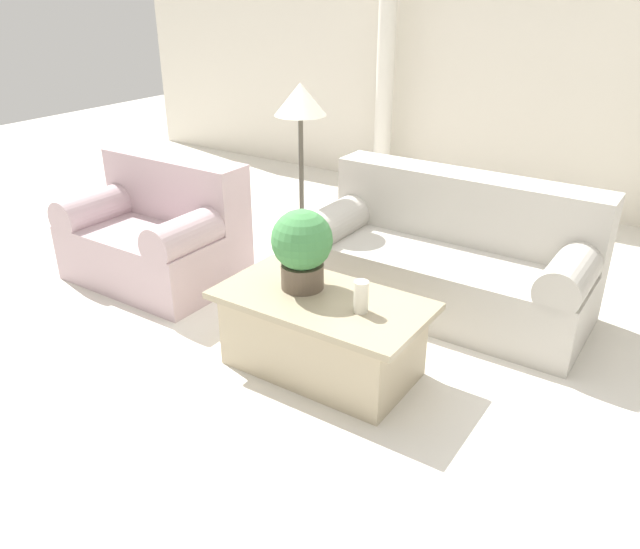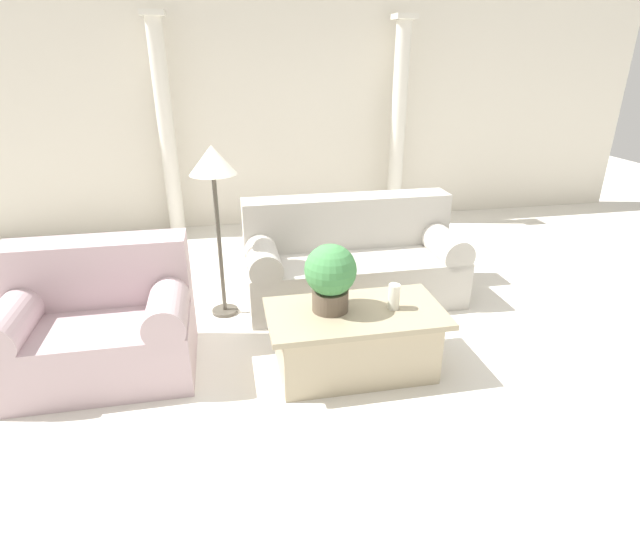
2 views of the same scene
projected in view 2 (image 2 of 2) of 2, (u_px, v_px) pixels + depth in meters
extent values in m
plane|color=silver|center=(330.00, 341.00, 4.01)|extent=(16.00, 16.00, 0.00)
cube|color=silver|center=(276.00, 99.00, 6.28)|extent=(10.00, 0.06, 3.20)
cube|color=#B7B2A8|center=(353.00, 277.00, 4.63)|extent=(1.95, 0.86, 0.44)
cube|color=#B7B2A8|center=(347.00, 221.00, 4.69)|extent=(1.95, 0.30, 0.47)
cylinder|color=#B7B2A8|center=(262.00, 254.00, 4.36)|extent=(0.28, 0.86, 0.28)
cylinder|color=#B7B2A8|center=(440.00, 241.00, 4.66)|extent=(0.28, 0.86, 0.28)
cube|color=#BDA3A8|center=(102.00, 345.00, 3.54)|extent=(1.27, 0.86, 0.44)
cube|color=#BDA3A8|center=(98.00, 271.00, 3.61)|extent=(1.27, 0.30, 0.47)
cylinder|color=#BDA3A8|center=(16.00, 315.00, 3.33)|extent=(0.28, 0.86, 0.28)
cylinder|color=#BDA3A8|center=(169.00, 302.00, 3.51)|extent=(0.28, 0.86, 0.28)
cube|color=tan|center=(355.00, 343.00, 3.56)|extent=(1.08, 0.58, 0.44)
cube|color=tan|center=(356.00, 313.00, 3.46)|extent=(1.23, 0.66, 0.04)
cylinder|color=brown|center=(330.00, 300.00, 3.44)|extent=(0.25, 0.25, 0.15)
sphere|color=#428447|center=(331.00, 270.00, 3.35)|extent=(0.36, 0.36, 0.36)
cylinder|color=silver|center=(394.00, 297.00, 3.45)|extent=(0.08, 0.08, 0.18)
cylinder|color=#4C473D|center=(225.00, 311.00, 4.45)|extent=(0.23, 0.23, 0.03)
cylinder|color=#4C473D|center=(220.00, 246.00, 4.20)|extent=(0.04, 0.04, 1.21)
cone|color=silver|center=(212.00, 160.00, 3.91)|extent=(0.38, 0.38, 0.23)
cylinder|color=silver|center=(167.00, 134.00, 5.90)|extent=(0.19, 0.19, 2.50)
cube|color=silver|center=(152.00, 13.00, 5.39)|extent=(0.26, 0.26, 0.06)
cylinder|color=silver|center=(398.00, 128.00, 6.41)|extent=(0.19, 0.19, 2.50)
cube|color=silver|center=(405.00, 16.00, 5.90)|extent=(0.26, 0.26, 0.06)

